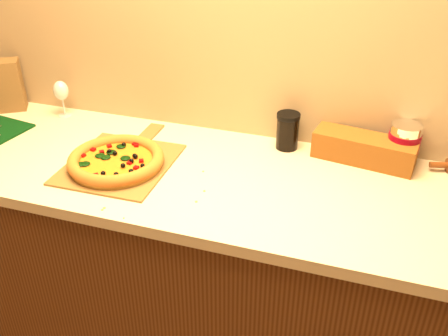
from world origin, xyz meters
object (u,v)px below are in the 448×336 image
pizza (116,160)px  dark_jar (288,131)px  wine_glass (61,92)px  coffee_canister (404,143)px  pizza_peel (122,162)px

pizza → dark_jar: size_ratio=2.41×
wine_glass → dark_jar: 0.94m
coffee_canister → dark_jar: 0.40m
pizza_peel → pizza: size_ratio=1.61×
coffee_canister → wine_glass: (-1.34, -0.02, 0.03)m
dark_jar → coffee_canister: bearing=1.7°
pizza → coffee_canister: coffee_canister is taller
wine_glass → pizza: bearing=-37.3°
pizza → pizza_peel: bearing=90.5°
coffee_canister → wine_glass: bearing=-179.0°
pizza → coffee_canister: size_ratio=2.21×
pizza_peel → coffee_canister: bearing=17.1°
wine_glass → pizza_peel: bearing=-34.0°
pizza_peel → coffee_canister: 0.98m
pizza_peel → wine_glass: (-0.41, 0.28, 0.10)m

